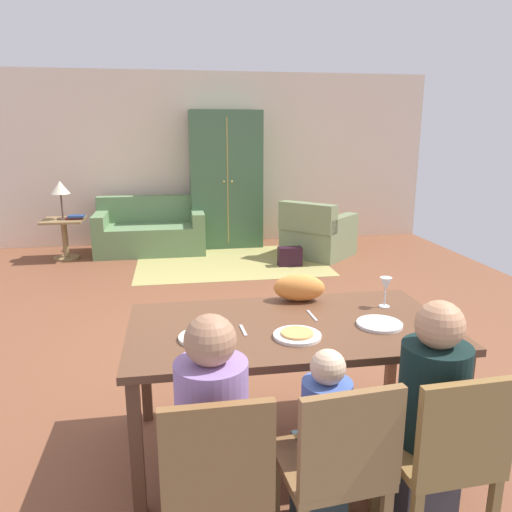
% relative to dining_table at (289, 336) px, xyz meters
% --- Properties ---
extents(ground_plane, '(7.16, 6.74, 0.02)m').
position_rel_dining_table_xyz_m(ground_plane, '(0.02, 2.27, -0.70)').
color(ground_plane, brown).
extents(back_wall, '(7.16, 0.10, 2.70)m').
position_rel_dining_table_xyz_m(back_wall, '(0.02, 5.69, 0.66)').
color(back_wall, beige).
rests_on(back_wall, ground_plane).
extents(dining_table, '(1.76, 0.95, 0.76)m').
position_rel_dining_table_xyz_m(dining_table, '(0.00, 0.00, 0.00)').
color(dining_table, brown).
rests_on(dining_table, ground_plane).
extents(plate_near_man, '(0.25, 0.25, 0.02)m').
position_rel_dining_table_xyz_m(plate_near_man, '(-0.49, -0.12, 0.08)').
color(plate_near_man, white).
rests_on(plate_near_man, dining_table).
extents(pizza_near_man, '(0.17, 0.17, 0.01)m').
position_rel_dining_table_xyz_m(pizza_near_man, '(-0.49, -0.12, 0.09)').
color(pizza_near_man, gold).
rests_on(pizza_near_man, plate_near_man).
extents(plate_near_child, '(0.25, 0.25, 0.02)m').
position_rel_dining_table_xyz_m(plate_near_child, '(0.00, -0.18, 0.08)').
color(plate_near_child, white).
rests_on(plate_near_child, dining_table).
extents(pizza_near_child, '(0.17, 0.17, 0.01)m').
position_rel_dining_table_xyz_m(pizza_near_child, '(0.00, -0.18, 0.09)').
color(pizza_near_child, '#DA9C53').
rests_on(pizza_near_child, plate_near_child).
extents(plate_near_woman, '(0.25, 0.25, 0.02)m').
position_rel_dining_table_xyz_m(plate_near_woman, '(0.49, -0.10, 0.08)').
color(plate_near_woman, white).
rests_on(plate_near_woman, dining_table).
extents(wine_glass, '(0.07, 0.07, 0.19)m').
position_rel_dining_table_xyz_m(wine_glass, '(0.64, 0.18, 0.20)').
color(wine_glass, silver).
rests_on(wine_glass, dining_table).
extents(fork, '(0.02, 0.15, 0.01)m').
position_rel_dining_table_xyz_m(fork, '(-0.26, -0.05, 0.07)').
color(fork, silver).
rests_on(fork, dining_table).
extents(knife, '(0.02, 0.17, 0.01)m').
position_rel_dining_table_xyz_m(knife, '(0.16, 0.10, 0.07)').
color(knife, silver).
rests_on(knife, dining_table).
extents(dining_chair_man, '(0.42, 0.42, 0.87)m').
position_rel_dining_table_xyz_m(dining_chair_man, '(-0.48, -0.84, -0.20)').
color(dining_chair_man, brown).
rests_on(dining_chair_man, ground_plane).
extents(person_man, '(0.30, 0.40, 1.11)m').
position_rel_dining_table_xyz_m(person_man, '(-0.49, -0.66, -0.18)').
color(person_man, '#2B2D49').
rests_on(person_man, ground_plane).
extents(dining_chair_child, '(0.46, 0.46, 0.87)m').
position_rel_dining_table_xyz_m(dining_chair_child, '(0.01, -0.84, -0.20)').
color(dining_chair_child, olive).
rests_on(dining_chair_child, ground_plane).
extents(person_child, '(0.22, 0.30, 0.92)m').
position_rel_dining_table_xyz_m(person_child, '(-0.00, -0.67, -0.26)').
color(person_child, '#2C3E43').
rests_on(person_child, ground_plane).
extents(dining_chair_woman, '(0.44, 0.44, 0.87)m').
position_rel_dining_table_xyz_m(dining_chair_woman, '(0.49, -0.84, -0.20)').
color(dining_chair_woman, olive).
rests_on(dining_chair_woman, ground_plane).
extents(person_woman, '(0.30, 0.41, 1.11)m').
position_rel_dining_table_xyz_m(person_woman, '(0.48, -0.66, -0.18)').
color(person_woman, '#3C3B45').
rests_on(person_woman, ground_plane).
extents(cat, '(0.34, 0.21, 0.17)m').
position_rel_dining_table_xyz_m(cat, '(0.15, 0.38, 0.16)').
color(cat, orange).
rests_on(cat, dining_table).
extents(area_rug, '(2.60, 1.80, 0.01)m').
position_rel_dining_table_xyz_m(area_rug, '(0.15, 4.20, -0.69)').
color(area_rug, tan).
rests_on(area_rug, ground_plane).
extents(couch, '(1.60, 0.86, 0.82)m').
position_rel_dining_table_xyz_m(couch, '(-0.97, 5.06, -0.38)').
color(couch, '#638757').
rests_on(couch, ground_plane).
extents(armchair, '(1.21, 1.21, 0.82)m').
position_rel_dining_table_xyz_m(armchair, '(1.44, 4.36, -0.37)').
color(armchair, '#727F58').
rests_on(armchair, ground_plane).
extents(armoire, '(1.10, 0.59, 2.10)m').
position_rel_dining_table_xyz_m(armoire, '(0.21, 5.30, 0.36)').
color(armoire, '#3F6544').
rests_on(armoire, ground_plane).
extents(side_table, '(0.56, 0.56, 0.58)m').
position_rel_dining_table_xyz_m(side_table, '(-2.17, 4.80, -0.31)').
color(side_table, olive).
rests_on(side_table, ground_plane).
extents(table_lamp, '(0.26, 0.26, 0.54)m').
position_rel_dining_table_xyz_m(table_lamp, '(-2.17, 4.80, 0.32)').
color(table_lamp, brown).
rests_on(table_lamp, side_table).
extents(book_lower, '(0.22, 0.16, 0.03)m').
position_rel_dining_table_xyz_m(book_lower, '(-2.01, 4.81, -0.10)').
color(book_lower, maroon).
rests_on(book_lower, side_table).
extents(book_upper, '(0.22, 0.16, 0.03)m').
position_rel_dining_table_xyz_m(book_upper, '(-1.98, 4.77, -0.07)').
color(book_upper, navy).
rests_on(book_upper, book_lower).
extents(handbag, '(0.32, 0.16, 0.26)m').
position_rel_dining_table_xyz_m(handbag, '(0.93, 3.90, -0.56)').
color(handbag, black).
rests_on(handbag, ground_plane).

